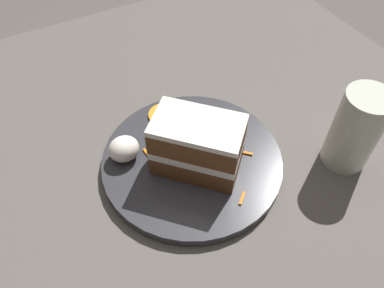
{
  "coord_description": "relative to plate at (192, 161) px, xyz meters",
  "views": [
    {
      "loc": [
        0.18,
        0.33,
        0.5
      ],
      "look_at": [
        0.01,
        0.01,
        0.07
      ],
      "focal_mm": 35.0,
      "sensor_mm": 36.0,
      "label": 1
    }
  ],
  "objects": [
    {
      "name": "orange_garnish",
      "position": [
        -0.0,
        -0.1,
        0.01
      ],
      "size": [
        0.05,
        0.05,
        0.0
      ],
      "primitive_type": "cylinder",
      "color": "orange",
      "rests_on": "plate"
    },
    {
      "name": "plate",
      "position": [
        0.0,
        0.0,
        0.0
      ],
      "size": [
        0.28,
        0.28,
        0.02
      ],
      "primitive_type": "cylinder",
      "color": "#333338",
      "rests_on": "dining_table"
    },
    {
      "name": "dining_table",
      "position": [
        -0.01,
        -0.01,
        -0.02
      ],
      "size": [
        0.99,
        0.98,
        0.02
      ],
      "primitive_type": "cube",
      "color": "#56514C",
      "rests_on": "ground"
    },
    {
      "name": "ground_plane",
      "position": [
        -0.01,
        -0.01,
        -0.03
      ],
      "size": [
        6.0,
        6.0,
        0.0
      ],
      "primitive_type": "plane",
      "color": "#4C4742",
      "rests_on": "ground"
    },
    {
      "name": "carrot_shreds_scatter",
      "position": [
        -0.04,
        -0.01,
        0.01
      ],
      "size": [
        0.18,
        0.19,
        0.0
      ],
      "color": "orange",
      "rests_on": "plate"
    },
    {
      "name": "cake_slice",
      "position": [
        0.0,
        0.02,
        0.06
      ],
      "size": [
        0.14,
        0.14,
        0.09
      ],
      "rotation": [
        0.0,
        0.0,
        0.77
      ],
      "color": "brown",
      "rests_on": "plate"
    },
    {
      "name": "drinking_glass",
      "position": [
        -0.22,
        0.11,
        0.05
      ],
      "size": [
        0.07,
        0.07,
        0.14
      ],
      "color": "beige",
      "rests_on": "dining_table"
    },
    {
      "name": "cream_dollop",
      "position": [
        0.09,
        -0.05,
        0.03
      ],
      "size": [
        0.05,
        0.04,
        0.04
      ],
      "primitive_type": "ellipsoid",
      "color": "white",
      "rests_on": "plate"
    }
  ]
}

